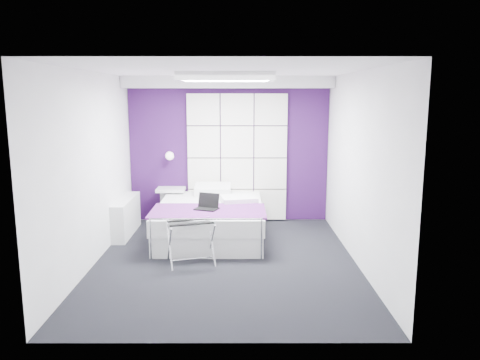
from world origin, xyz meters
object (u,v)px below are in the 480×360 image
object	(u,v)px
radiator	(126,216)
nightstand	(171,189)
bed	(211,219)
wall_lamp	(170,156)
luggage_rack	(191,243)
laptop	(207,205)

from	to	relation	value
radiator	nightstand	bearing A→B (deg)	47.95
bed	wall_lamp	bearing A→B (deg)	129.05
bed	nightstand	bearing A→B (deg)	129.91
bed	luggage_rack	size ratio (longest dim) A/B	3.44
radiator	laptop	size ratio (longest dim) A/B	3.60
radiator	bed	size ratio (longest dim) A/B	0.58
wall_lamp	nightstand	distance (m)	0.61
nightstand	wall_lamp	bearing A→B (deg)	103.34
luggage_rack	laptop	world-z (taller)	laptop
wall_lamp	luggage_rack	distance (m)	2.41
wall_lamp	radiator	distance (m)	1.35
bed	laptop	world-z (taller)	laptop
wall_lamp	bed	size ratio (longest dim) A/B	0.07
radiator	luggage_rack	distance (m)	1.85
bed	laptop	size ratio (longest dim) A/B	6.21
bed	luggage_rack	xyz separation A→B (m)	(-0.20, -1.20, -0.01)
wall_lamp	radiator	size ratio (longest dim) A/B	0.12
laptop	radiator	bearing A→B (deg)	175.95
radiator	bed	xyz separation A→B (m)	(1.41, -0.19, 0.01)
wall_lamp	radiator	bearing A→B (deg)	-130.10
radiator	luggage_rack	size ratio (longest dim) A/B	2.00
laptop	luggage_rack	bearing A→B (deg)	-81.90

